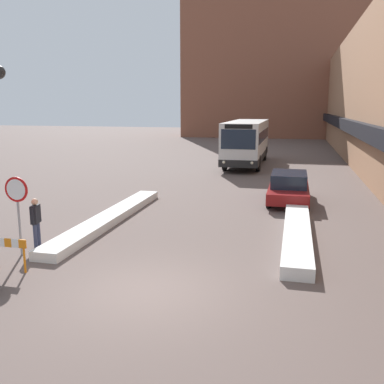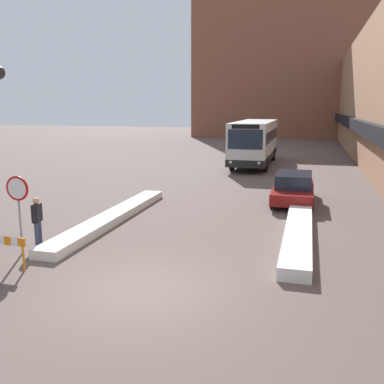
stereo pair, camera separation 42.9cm
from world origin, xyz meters
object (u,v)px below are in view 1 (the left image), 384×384
(pedestrian, at_px, (36,218))
(construction_barricade, at_px, (9,248))
(city_bus, at_px, (247,141))
(parked_car_front, at_px, (289,187))
(stop_sign, at_px, (17,199))

(pedestrian, height_order, construction_barricade, pedestrian)
(city_bus, height_order, construction_barricade, city_bus)
(city_bus, relative_size, pedestrian, 6.59)
(parked_car_front, xyz_separation_m, construction_barricade, (-7.31, -10.76, -0.04))
(city_bus, distance_m, pedestrian, 21.80)
(stop_sign, distance_m, pedestrian, 1.18)
(parked_car_front, xyz_separation_m, pedestrian, (-7.82, -8.68, 0.25))
(parked_car_front, height_order, pedestrian, pedestrian)
(parked_car_front, bearing_deg, construction_barricade, -124.22)
(stop_sign, xyz_separation_m, pedestrian, (-0.00, 0.86, -0.81))
(pedestrian, bearing_deg, parked_car_front, 126.44)
(stop_sign, bearing_deg, construction_barricade, -67.65)
(parked_car_front, relative_size, pedestrian, 2.83)
(city_bus, height_order, pedestrian, city_bus)
(parked_car_front, bearing_deg, city_bus, 105.08)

